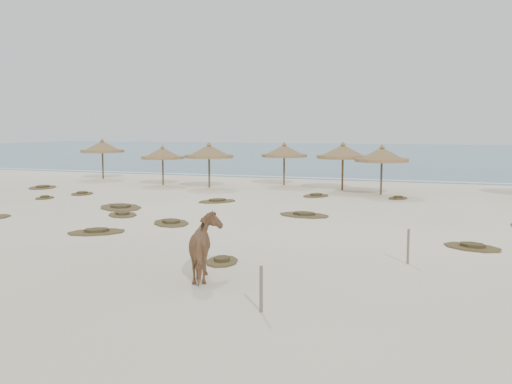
# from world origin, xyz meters

# --- Properties ---
(ground) EXTENTS (160.00, 160.00, 0.00)m
(ground) POSITION_xyz_m (0.00, 0.00, 0.00)
(ground) COLOR #FBF1CE
(ground) RESTS_ON ground
(ocean) EXTENTS (200.00, 100.00, 0.01)m
(ocean) POSITION_xyz_m (0.00, 75.00, 0.00)
(ocean) COLOR #2A5980
(ocean) RESTS_ON ground
(foam_line) EXTENTS (70.00, 0.60, 0.01)m
(foam_line) POSITION_xyz_m (0.00, 26.00, 0.00)
(foam_line) COLOR white
(foam_line) RESTS_ON ground
(palapa_0) EXTENTS (4.09, 4.09, 3.17)m
(palapa_0) POSITION_xyz_m (-16.22, 19.98, 2.46)
(palapa_0) COLOR brown
(palapa_0) RESTS_ON ground
(palapa_1) EXTENTS (3.64, 3.64, 3.06)m
(palapa_1) POSITION_xyz_m (-5.56, 16.65, 2.37)
(palapa_1) COLOR brown
(palapa_1) RESTS_ON ground
(palapa_2) EXTENTS (3.74, 3.74, 2.80)m
(palapa_2) POSITION_xyz_m (-9.38, 17.24, 2.17)
(palapa_2) COLOR brown
(palapa_2) RESTS_ON ground
(palapa_3) EXTENTS (3.63, 3.63, 3.01)m
(palapa_3) POSITION_xyz_m (-1.37, 19.99, 2.34)
(palapa_3) COLOR brown
(palapa_3) RESTS_ON ground
(palapa_4) EXTENTS (4.32, 4.32, 3.12)m
(palapa_4) POSITION_xyz_m (3.09, 18.17, 2.42)
(palapa_4) COLOR brown
(palapa_4) RESTS_ON ground
(palapa_5) EXTENTS (4.14, 4.14, 3.02)m
(palapa_5) POSITION_xyz_m (5.76, 16.50, 2.35)
(palapa_5) COLOR brown
(palapa_5) RESTS_ON ground
(horse) EXTENTS (1.69, 2.23, 1.71)m
(horse) POSITION_xyz_m (3.97, -4.46, 0.86)
(horse) COLOR #8F6341
(horse) RESTS_ON ground
(fence_post_near) EXTENTS (0.10, 0.10, 1.03)m
(fence_post_near) POSITION_xyz_m (6.23, -6.57, 0.51)
(fence_post_near) COLOR #6D6351
(fence_post_near) RESTS_ON ground
(fence_post_far) EXTENTS (0.09, 0.09, 1.04)m
(fence_post_far) POSITION_xyz_m (8.83, -0.93, 0.52)
(fence_post_far) COLOR #6D6351
(fence_post_far) RESTS_ON ground
(scrub_1) EXTENTS (3.51, 3.45, 0.16)m
(scrub_1) POSITION_xyz_m (-5.71, 6.28, 0.05)
(scrub_1) COLOR brown
(scrub_1) RESTS_ON ground
(scrub_2) EXTENTS (2.20, 2.27, 0.16)m
(scrub_2) POSITION_xyz_m (-4.27, 4.24, 0.05)
(scrub_2) COLOR brown
(scrub_2) RESTS_ON ground
(scrub_3) EXTENTS (2.71, 2.07, 0.16)m
(scrub_3) POSITION_xyz_m (3.57, 6.94, 0.05)
(scrub_3) COLOR brown
(scrub_3) RESTS_ON ground
(scrub_4) EXTENTS (2.28, 1.95, 0.16)m
(scrub_4) POSITION_xyz_m (10.67, 2.05, 0.05)
(scrub_4) COLOR brown
(scrub_4) RESTS_ON ground
(scrub_6) EXTENTS (1.84, 2.22, 0.16)m
(scrub_6) POSITION_xyz_m (-11.20, 10.57, 0.05)
(scrub_6) COLOR brown
(scrub_6) RESTS_ON ground
(scrub_7) EXTENTS (1.77, 2.28, 0.16)m
(scrub_7) POSITION_xyz_m (2.31, 14.36, 0.05)
(scrub_7) COLOR brown
(scrub_7) RESTS_ON ground
(scrub_8) EXTENTS (1.37, 1.69, 0.16)m
(scrub_8) POSITION_xyz_m (-11.90, 8.14, 0.05)
(scrub_8) COLOR brown
(scrub_8) RESTS_ON ground
(scrub_9) EXTENTS (2.48, 2.59, 0.16)m
(scrub_9) POSITION_xyz_m (-1.10, 2.97, 0.05)
(scrub_9) COLOR brown
(scrub_9) RESTS_ON ground
(scrub_10) EXTENTS (1.35, 1.70, 0.16)m
(scrub_10) POSITION_xyz_m (6.94, 14.75, 0.05)
(scrub_10) COLOR brown
(scrub_10) RESTS_ON ground
(scrub_11) EXTENTS (2.56, 2.41, 0.16)m
(scrub_11) POSITION_xyz_m (-2.76, 0.15, 0.05)
(scrub_11) COLOR brown
(scrub_11) RESTS_ON ground
(scrub_12) EXTENTS (1.26, 1.63, 0.16)m
(scrub_12) POSITION_xyz_m (3.62, -2.63, 0.05)
(scrub_12) COLOR brown
(scrub_12) RESTS_ON ground
(scrub_13) EXTENTS (2.43, 2.59, 0.16)m
(scrub_13) POSITION_xyz_m (-2.11, 10.09, 0.05)
(scrub_13) COLOR brown
(scrub_13) RESTS_ON ground
(scrub_15) EXTENTS (2.49, 3.00, 0.16)m
(scrub_15) POSITION_xyz_m (-15.91, 12.69, 0.05)
(scrub_15) COLOR brown
(scrub_15) RESTS_ON ground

